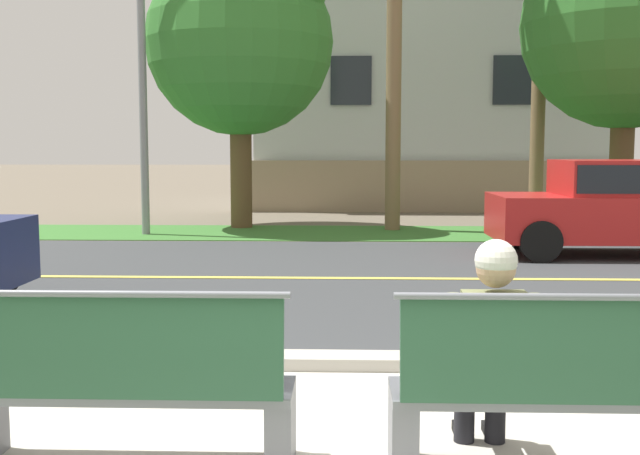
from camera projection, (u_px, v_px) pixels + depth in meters
ground_plane at (344, 262)px, 11.62m from camera, size 140.00×140.00×0.00m
curb_edge at (343, 361)px, 6.00m from camera, size 44.00×0.30×0.11m
street_asphalt at (344, 278)px, 10.13m from camera, size 52.00×8.00×0.01m
road_centre_line at (344, 278)px, 10.13m from camera, size 48.00×0.14×0.01m
far_verge_grass at (345, 233)px, 15.57m from camera, size 48.00×2.80×0.02m
bench_left at (125, 388)px, 4.05m from camera, size 1.79×0.48×1.01m
bench_right at (563, 393)px, 3.97m from camera, size 1.79×0.48×1.01m
seated_person_olive at (491, 343)px, 4.13m from camera, size 0.52×0.68×1.25m
car_red_near at (629, 203)px, 12.27m from camera, size 4.30×1.86×1.54m
streetlamp at (144, 27)px, 15.08m from camera, size 0.24×2.10×7.23m
shade_tree_far_left at (245, 28)px, 16.13m from camera, size 3.98×3.98×6.57m
shade_tree_left at (636, 8)px, 15.26m from camera, size 4.22×4.22×6.96m
garden_wall at (472, 186)px, 20.65m from camera, size 13.00×0.36×1.40m
house_across_street at (420, 89)px, 23.57m from camera, size 10.40×6.91×7.03m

